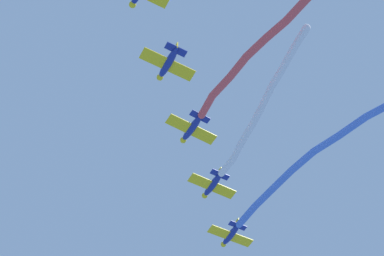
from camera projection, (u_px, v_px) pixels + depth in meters
The scene contains 7 objects.
airplane_lead at pixel (231, 235), 73.18m from camera, with size 4.59×6.02×1.48m.
smoke_trail_lead at pixel (320, 154), 67.25m from camera, with size 27.55×3.56×2.94m.
airplane_left_wing at pixel (212, 185), 68.79m from camera, with size 4.58×6.02×1.48m.
smoke_trail_left_wing at pixel (261, 107), 62.27m from camera, with size 19.72×7.54×1.61m.
airplane_right_wing at pixel (192, 129), 64.41m from camera, with size 4.56×6.02×1.48m.
smoke_trail_right_wing at pixel (276, 29), 56.86m from camera, with size 25.97×3.27×1.79m.
airplane_slot at pixel (168, 64), 60.03m from camera, with size 4.58×6.02×1.48m.
Camera 1 is at (32.06, -42.62, 6.51)m, focal length 54.98 mm.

